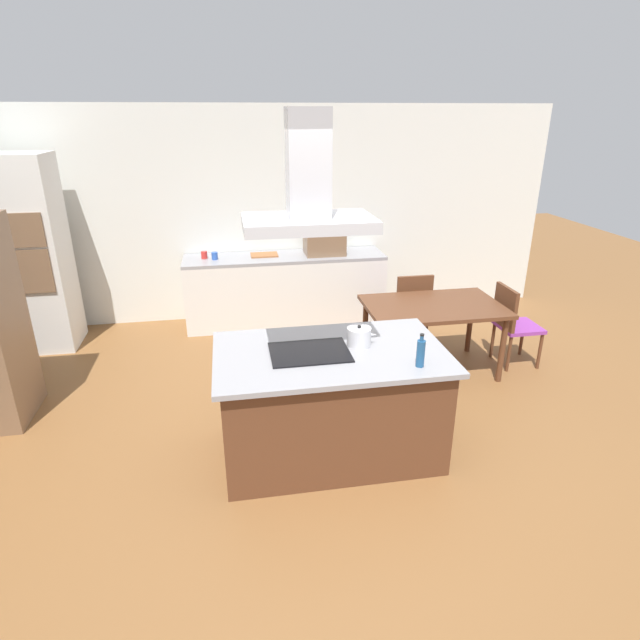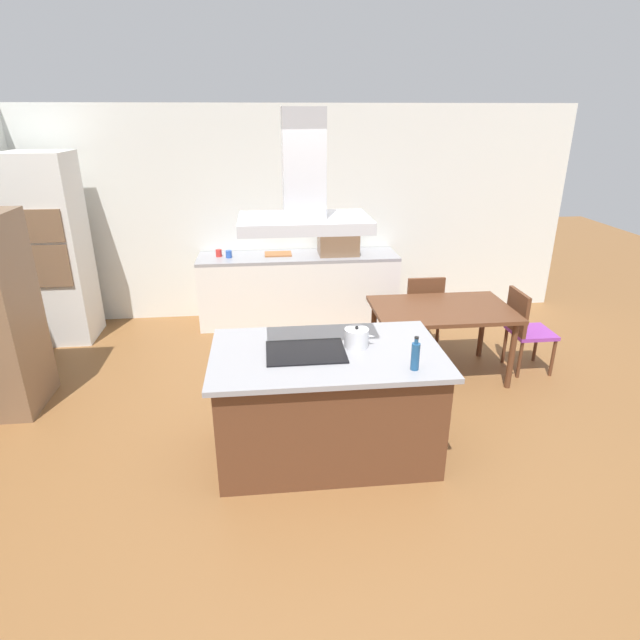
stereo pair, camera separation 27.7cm
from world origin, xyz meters
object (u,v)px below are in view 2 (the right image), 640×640
at_px(wall_oven_stack, 53,250).
at_px(countertop_microwave, 338,243).
at_px(coffee_mug_red, 219,253).
at_px(chair_facing_back_wall, 422,307).
at_px(tea_kettle, 357,338).
at_px(olive_oil_bottle, 415,356).
at_px(cutting_board, 278,254).
at_px(chair_at_right_end, 525,326).
at_px(coffee_mug_blue, 229,254).
at_px(range_hood, 304,191).
at_px(cooktop, 306,352).
at_px(dining_table, 442,315).

bearing_deg(wall_oven_stack, countertop_microwave, 3.95).
distance_m(coffee_mug_red, chair_facing_back_wall, 2.61).
bearing_deg(coffee_mug_red, tea_kettle, -66.09).
relative_size(olive_oil_bottle, wall_oven_stack, 0.11).
bearing_deg(tea_kettle, coffee_mug_red, 113.91).
bearing_deg(tea_kettle, cutting_board, 100.24).
relative_size(coffee_mug_red, chair_at_right_end, 0.10).
bearing_deg(tea_kettle, coffee_mug_blue, 112.19).
xyz_separation_m(chair_facing_back_wall, range_hood, (-1.49, -1.88, 1.59)).
height_order(coffee_mug_blue, chair_facing_back_wall, coffee_mug_blue).
relative_size(chair_facing_back_wall, chair_at_right_end, 1.00).
xyz_separation_m(wall_oven_stack, chair_facing_back_wall, (4.23, -0.76, -0.59)).
relative_size(cooktop, range_hood, 0.67).
bearing_deg(chair_at_right_end, coffee_mug_red, 152.54).
xyz_separation_m(cutting_board, wall_oven_stack, (-2.62, -0.28, 0.19)).
bearing_deg(dining_table, wall_oven_stack, 161.34).
height_order(tea_kettle, coffee_mug_red, tea_kettle).
xyz_separation_m(countertop_microwave, coffee_mug_red, (-1.51, 0.04, -0.09)).
bearing_deg(coffee_mug_red, range_hood, -73.55).
xyz_separation_m(countertop_microwave, coffee_mug_blue, (-1.39, -0.03, -0.09)).
height_order(tea_kettle, coffee_mug_blue, tea_kettle).
bearing_deg(cutting_board, coffee_mug_blue, -172.52).
height_order(tea_kettle, wall_oven_stack, wall_oven_stack).
relative_size(olive_oil_bottle, range_hood, 0.28).
bearing_deg(tea_kettle, cooktop, -170.37).
relative_size(coffee_mug_red, coffee_mug_blue, 1.00).
relative_size(cooktop, coffee_mug_blue, 6.67).
bearing_deg(coffee_mug_red, chair_at_right_end, -27.46).
bearing_deg(chair_at_right_end, dining_table, 180.00).
bearing_deg(coffee_mug_blue, cooktop, -75.57).
bearing_deg(cooktop, countertop_microwave, 77.24).
xyz_separation_m(cooktop, coffee_mug_blue, (-0.73, 2.85, 0.04)).
distance_m(wall_oven_stack, chair_at_right_end, 5.37).
bearing_deg(cutting_board, chair_facing_back_wall, -33.07).
bearing_deg(coffee_mug_red, countertop_microwave, -1.38).
xyz_separation_m(dining_table, chair_at_right_end, (0.92, -0.00, -0.16)).
bearing_deg(tea_kettle, chair_at_right_end, 29.83).
height_order(coffee_mug_red, coffee_mug_blue, same).
height_order(cooktop, chair_facing_back_wall, cooktop).
xyz_separation_m(olive_oil_bottle, chair_at_right_end, (1.66, 1.57, -0.50)).
distance_m(countertop_microwave, dining_table, 1.90).
bearing_deg(coffee_mug_blue, coffee_mug_red, 152.21).
height_order(tea_kettle, countertop_microwave, countertop_microwave).
bearing_deg(countertop_microwave, chair_facing_back_wall, -49.89).
xyz_separation_m(countertop_microwave, cutting_board, (-0.77, 0.05, -0.13)).
bearing_deg(range_hood, cooktop, 0.00).
height_order(coffee_mug_blue, wall_oven_stack, wall_oven_stack).
height_order(cooktop, cutting_board, cutting_board).
bearing_deg(olive_oil_bottle, range_hood, 154.43).
height_order(dining_table, range_hood, range_hood).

